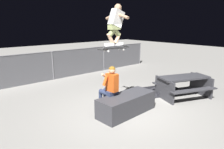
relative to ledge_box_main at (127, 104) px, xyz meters
name	(u,v)px	position (x,y,z in m)	size (l,w,h in m)	color
ground_plane	(125,111)	(0.06, 0.10, -0.28)	(40.00, 40.00, 0.00)	gray
ledge_box_main	(127,104)	(0.00, 0.00, 0.00)	(1.81, 0.69, 0.55)	#38383D
person_sitting_on_ledge	(109,86)	(-0.31, 0.39, 0.51)	(0.59, 0.76, 1.39)	#2D3856
skateboard	(114,48)	(-0.13, 0.41, 1.58)	(1.02, 0.21, 0.13)	black
skater_airborne	(116,23)	(-0.07, 0.41, 2.26)	(0.62, 0.89, 1.12)	white
kicker_ramp	(159,91)	(2.22, 0.46, -0.22)	(1.38, 1.23, 0.32)	#28282D
picnic_table_back	(183,83)	(2.46, -0.35, 0.22)	(2.08, 1.88, 0.75)	#38383D
fence_back	(53,65)	(0.06, 4.81, 0.43)	(12.05, 0.05, 1.33)	slate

